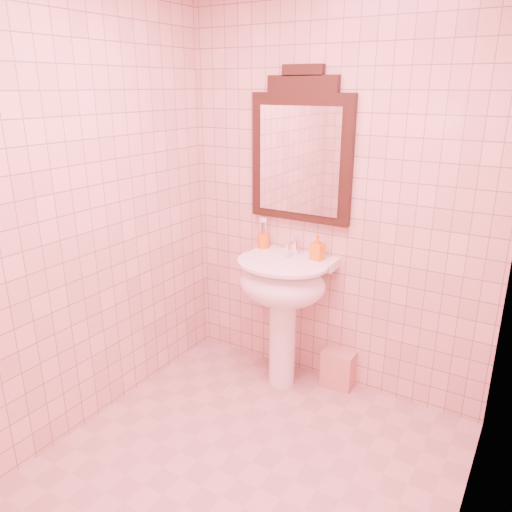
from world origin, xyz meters
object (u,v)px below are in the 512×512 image
Objects in this scene: pedestal_sink at (283,291)px; towel at (338,369)px; toothbrush_cup at (263,240)px; mirror at (301,152)px; soap_dispenser at (317,247)px.

pedestal_sink reaches higher than towel.
toothbrush_cup reaches higher than towel.
soap_dispenser is (0.17, -0.07, -0.56)m from mirror.
toothbrush_cup reaches higher than soap_dispenser.
mirror is at bearing 7.62° from toothbrush_cup.
towel is (0.17, 0.04, -0.82)m from soap_dispenser.
towel is at bearing 18.87° from soap_dispenser.
toothbrush_cup is 0.98m from towel.
towel is at bearing 26.81° from pedestal_sink.
toothbrush_cup is at bearing -179.83° from soap_dispenser.
towel is (0.33, -0.03, -1.38)m from mirror.
pedestal_sink is 0.87m from mirror.
mirror reaches higher than pedestal_sink.
mirror is (0.00, 0.20, 0.84)m from pedestal_sink.
mirror reaches higher than toothbrush_cup.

